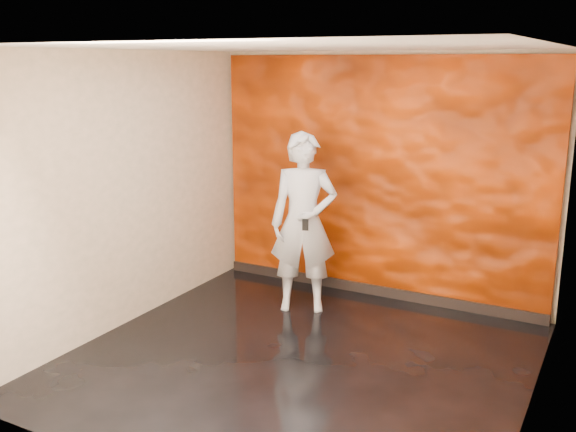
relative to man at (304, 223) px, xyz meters
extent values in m
cube|color=black|center=(0.54, -1.15, -0.99)|extent=(4.00, 4.00, 0.01)
cube|color=tan|center=(0.54, 0.85, 0.42)|extent=(4.00, 0.02, 2.80)
cube|color=tan|center=(0.54, -3.15, 0.42)|extent=(4.00, 0.02, 2.80)
cube|color=tan|center=(-1.46, -1.15, 0.42)|extent=(0.02, 4.00, 2.80)
cube|color=tan|center=(2.54, -1.15, 0.42)|extent=(0.02, 4.00, 2.80)
cube|color=white|center=(0.54, -1.15, 1.82)|extent=(4.00, 4.00, 0.01)
cube|color=#DA3F00|center=(0.54, 0.81, 0.40)|extent=(3.90, 0.06, 2.75)
cube|color=black|center=(0.54, 0.77, -0.92)|extent=(3.90, 0.04, 0.12)
imported|color=#A5AAB5|center=(0.00, 0.00, 0.00)|extent=(0.85, 0.73, 1.96)
cube|color=black|center=(0.14, -0.24, 0.05)|extent=(0.07, 0.04, 0.12)
camera|label=1|loc=(3.04, -6.00, 1.71)|focal=40.00mm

